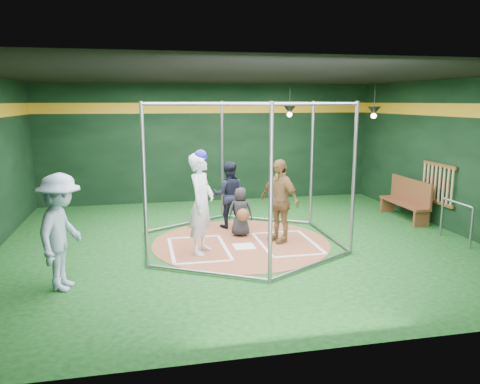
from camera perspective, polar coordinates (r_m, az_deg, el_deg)
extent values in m
cube|color=#0D3B11|center=(10.11, 0.12, -6.29)|extent=(10.00, 9.00, 0.02)
cube|color=black|center=(9.67, 0.13, 13.99)|extent=(10.00, 9.00, 0.02)
cube|color=black|center=(14.14, -3.72, 5.93)|extent=(10.00, 0.10, 3.50)
cube|color=black|center=(5.48, 10.02, -2.32)|extent=(10.00, 0.10, 3.50)
cube|color=black|center=(11.83, 24.60, 3.96)|extent=(0.10, 9.00, 3.50)
cube|color=gold|center=(14.06, -3.75, 10.18)|extent=(10.00, 0.01, 0.30)
cube|color=gold|center=(11.75, 24.89, 9.04)|extent=(0.01, 9.00, 0.30)
cylinder|color=#945235|center=(10.11, 0.12, -6.21)|extent=(3.80, 3.80, 0.01)
cube|color=white|center=(9.82, 0.49, -6.65)|extent=(0.43, 0.43, 0.01)
cube|color=white|center=(10.53, -5.66, -5.49)|extent=(1.10, 0.07, 0.01)
cube|color=white|center=(8.92, -4.43, -8.54)|extent=(1.10, 0.07, 0.01)
cube|color=white|center=(9.67, -8.35, -7.05)|extent=(0.07, 1.70, 0.01)
cube|color=white|center=(9.80, -1.88, -6.71)|extent=(0.07, 1.70, 0.01)
cube|color=white|center=(10.89, 4.37, -4.91)|extent=(1.10, 0.07, 0.01)
cube|color=white|center=(9.34, 7.31, -7.69)|extent=(1.10, 0.07, 0.01)
cube|color=white|center=(9.96, 2.69, -6.41)|extent=(0.07, 1.70, 0.01)
cube|color=white|center=(10.28, 8.66, -5.97)|extent=(0.07, 1.70, 0.01)
cylinder|color=gray|center=(11.42, 8.73, 3.35)|extent=(0.07, 0.07, 3.00)
cylinder|color=gray|center=(12.01, -2.18, 3.84)|extent=(0.07, 0.07, 3.00)
cylinder|color=gray|center=(10.69, -11.70, 2.73)|extent=(0.07, 0.07, 3.00)
cylinder|color=gray|center=(8.42, -11.57, 0.55)|extent=(0.07, 0.07, 3.00)
cylinder|color=gray|center=(7.57, 3.77, -0.42)|extent=(0.07, 0.07, 3.00)
cylinder|color=gray|center=(9.33, 13.69, 1.46)|extent=(0.07, 0.07, 3.00)
cylinder|color=gray|center=(11.56, 3.22, 10.76)|extent=(2.02, 1.20, 0.06)
cylinder|color=gray|center=(11.93, 3.07, -3.30)|extent=(2.02, 1.20, 0.06)
cylinder|color=gray|center=(11.21, -6.83, 10.69)|extent=(2.02, 1.20, 0.06)
cylinder|color=gray|center=(11.59, -6.51, -3.79)|extent=(2.02, 1.20, 0.06)
cylinder|color=gray|center=(9.44, -11.99, 10.49)|extent=(0.06, 2.30, 0.06)
cylinder|color=gray|center=(9.89, -11.32, -6.55)|extent=(0.06, 2.30, 0.06)
cylinder|color=gray|center=(7.78, -4.47, 10.63)|extent=(2.02, 1.20, 0.06)
cylinder|color=gray|center=(8.32, -4.17, -9.76)|extent=(2.02, 1.20, 0.06)
cylinder|color=gray|center=(8.28, 9.56, 10.53)|extent=(2.02, 1.20, 0.06)
cylinder|color=gray|center=(8.79, 8.95, -8.72)|extent=(2.02, 1.20, 0.06)
cylinder|color=gray|center=(10.26, 11.26, 10.54)|extent=(0.06, 2.30, 0.06)
cylinder|color=gray|center=(10.67, 10.68, -5.22)|extent=(0.06, 2.30, 0.06)
cube|color=brown|center=(12.14, 23.17, 3.04)|extent=(0.05, 1.25, 0.08)
cube|color=brown|center=(12.29, 22.85, -1.12)|extent=(0.05, 1.25, 0.08)
cylinder|color=tan|center=(11.76, 24.44, 0.48)|extent=(0.06, 0.06, 0.85)
cylinder|color=tan|center=(11.88, 24.00, 0.62)|extent=(0.06, 0.06, 0.85)
cylinder|color=tan|center=(12.01, 23.56, 0.75)|extent=(0.06, 0.06, 0.85)
cylinder|color=tan|center=(12.13, 23.14, 0.88)|extent=(0.06, 0.06, 0.85)
cylinder|color=tan|center=(12.26, 22.72, 1.01)|extent=(0.06, 0.06, 0.85)
cylinder|color=tan|center=(12.39, 22.31, 1.14)|extent=(0.06, 0.06, 0.85)
cylinder|color=tan|center=(12.52, 21.91, 1.26)|extent=(0.06, 0.06, 0.85)
cylinder|color=tan|center=(12.64, 21.52, 1.38)|extent=(0.06, 0.06, 0.85)
cone|color=black|center=(13.71, 6.07, 9.92)|extent=(0.34, 0.34, 0.22)
sphere|color=#FFD899|center=(13.71, 6.06, 9.37)|extent=(0.14, 0.14, 0.14)
cylinder|color=black|center=(13.71, 6.10, 11.38)|extent=(0.02, 0.02, 0.70)
cone|color=black|center=(12.93, 16.02, 9.50)|extent=(0.34, 0.34, 0.22)
sphere|color=#FFD899|center=(12.93, 15.99, 8.92)|extent=(0.14, 0.14, 0.14)
cylinder|color=black|center=(12.93, 16.11, 11.05)|extent=(0.02, 0.02, 0.70)
imported|color=silver|center=(9.24, -4.73, -1.44)|extent=(0.76, 0.87, 2.00)
sphere|color=navy|center=(9.08, -4.82, 4.36)|extent=(0.26, 0.26, 0.26)
imported|color=#AA8248|center=(10.03, 4.80, -1.06)|extent=(0.91, 1.12, 1.79)
imported|color=black|center=(10.48, 0.07, -2.40)|extent=(0.60, 0.46, 1.11)
sphere|color=brown|center=(10.25, 0.36, -2.80)|extent=(0.28, 0.28, 0.28)
imported|color=black|center=(11.15, -1.40, -0.32)|extent=(0.86, 0.72, 1.59)
imported|color=#92A9C1|center=(7.99, -20.96, -4.60)|extent=(0.98, 1.36, 1.89)
cube|color=brown|center=(12.76, 19.35, -1.28)|extent=(0.42, 1.80, 0.06)
cube|color=brown|center=(12.78, 20.09, 0.20)|extent=(0.06, 1.80, 0.60)
cube|color=brown|center=(12.15, 21.22, -3.06)|extent=(0.40, 0.08, 0.40)
cube|color=brown|center=(13.47, 17.55, -1.49)|extent=(0.40, 0.08, 0.40)
cylinder|color=gray|center=(10.72, 26.39, -3.95)|extent=(0.05, 0.05, 0.88)
cylinder|color=gray|center=(11.48, 23.38, -2.77)|extent=(0.05, 0.05, 0.88)
cylinder|color=gray|center=(11.01, 25.01, -1.21)|extent=(0.05, 0.98, 0.05)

